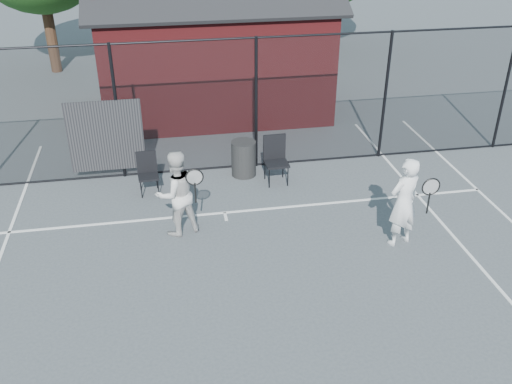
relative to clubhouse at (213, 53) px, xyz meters
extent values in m
plane|color=#454A4E|center=(-0.50, -9.00, -1.61)|extent=(80.00, 80.00, 0.00)
cube|color=white|center=(-0.50, -6.00, -1.60)|extent=(11.00, 0.06, 0.01)
cube|color=white|center=(-0.50, -6.15, -1.60)|extent=(0.06, 0.30, 0.01)
cylinder|color=black|center=(-2.50, -4.00, -0.11)|extent=(0.07, 0.07, 3.00)
cylinder|color=black|center=(0.50, -4.00, -0.11)|extent=(0.07, 0.07, 3.00)
cylinder|color=black|center=(3.50, -4.00, -0.11)|extent=(0.07, 0.07, 3.00)
cylinder|color=black|center=(6.50, -4.00, -0.11)|extent=(0.07, 0.07, 3.00)
cylinder|color=black|center=(-0.50, -4.00, 1.36)|extent=(22.00, 0.04, 0.04)
cylinder|color=black|center=(-0.50, -4.00, -1.58)|extent=(22.00, 0.04, 0.04)
cube|color=black|center=(-0.50, -4.00, -0.11)|extent=(22.00, 3.00, 0.01)
cube|color=black|center=(-2.80, -4.02, -0.61)|extent=(1.60, 0.04, 1.60)
cube|color=maroon|center=(0.00, 0.00, -0.11)|extent=(6.00, 4.00, 3.00)
cylinder|color=#371E16|center=(-5.00, 4.50, -0.35)|extent=(0.36, 0.36, 2.52)
cylinder|color=#371E16|center=(5.00, 5.50, -0.49)|extent=(0.36, 0.36, 2.23)
imported|color=white|center=(2.51, -7.60, -0.76)|extent=(0.72, 0.59, 1.70)
torus|color=black|center=(2.80, -7.95, -0.29)|extent=(0.33, 0.03, 0.33)
cylinder|color=black|center=(2.80, -7.95, -0.61)|extent=(0.03, 0.03, 0.41)
imported|color=silver|center=(-1.44, -6.53, -0.78)|extent=(0.98, 0.88, 1.66)
torus|color=black|center=(-1.11, -6.87, -0.30)|extent=(0.32, 0.03, 0.32)
cylinder|color=black|center=(-1.11, -6.87, -0.61)|extent=(0.03, 0.03, 0.40)
cube|color=black|center=(-1.96, -4.90, -1.17)|extent=(0.45, 0.47, 0.88)
cube|color=black|center=(0.79, -4.90, -1.09)|extent=(0.51, 0.53, 1.03)
cylinder|color=black|center=(0.15, -4.40, -1.20)|extent=(0.65, 0.65, 0.80)
camera|label=1|loc=(-1.60, -15.75, 4.28)|focal=40.00mm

